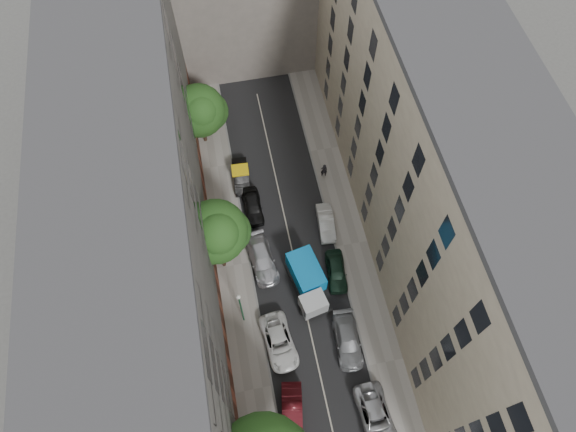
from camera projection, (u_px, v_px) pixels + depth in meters
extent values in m
plane|color=#4C4C49|center=(293.00, 255.00, 46.92)|extent=(120.00, 120.00, 0.00)
cube|color=black|center=(293.00, 255.00, 46.92)|extent=(8.00, 44.00, 0.02)
cube|color=gray|center=(234.00, 266.00, 46.34)|extent=(3.00, 44.00, 0.15)
cube|color=gray|center=(351.00, 244.00, 47.38)|extent=(3.00, 44.00, 0.15)
cube|color=#474542|center=(146.00, 225.00, 37.13)|extent=(8.00, 44.00, 20.00)
cube|color=#B6A88D|center=(435.00, 175.00, 39.21)|extent=(8.00, 44.00, 20.00)
cube|color=black|center=(308.00, 286.00, 44.85)|extent=(3.28, 5.97, 0.31)
cube|color=#B7BABC|center=(313.00, 304.00, 43.08)|extent=(2.38, 2.06, 1.78)
cube|color=#0B88DD|center=(306.00, 272.00, 44.33)|extent=(3.00, 4.14, 1.88)
cylinder|color=black|center=(301.00, 310.00, 43.93)|extent=(0.29, 0.88, 0.88)
cylinder|color=black|center=(324.00, 306.00, 44.12)|extent=(0.29, 0.88, 0.88)
cylinder|color=black|center=(293.00, 272.00, 45.67)|extent=(0.29, 0.88, 0.88)
cylinder|color=black|center=(315.00, 267.00, 45.85)|extent=(0.29, 0.88, 0.88)
imported|color=#4D0F15|center=(292.00, 412.00, 39.65)|extent=(2.33, 4.74, 1.50)
imported|color=silver|center=(279.00, 342.00, 42.34)|extent=(2.91, 5.34, 1.42)
imported|color=#BABABF|center=(262.00, 259.00, 45.89)|extent=(2.70, 5.41, 1.51)
imported|color=black|center=(253.00, 206.00, 48.60)|extent=(1.69, 4.18, 1.42)
imported|color=black|center=(241.00, 176.00, 50.26)|extent=(1.66, 4.26, 1.38)
imported|color=#AEAFB3|center=(376.00, 417.00, 39.50)|extent=(2.71, 5.38, 1.46)
imported|color=gray|center=(348.00, 340.00, 42.39)|extent=(2.35, 5.10, 1.44)
imported|color=#142E20|center=(336.00, 271.00, 45.39)|extent=(2.09, 4.31, 1.42)
imported|color=silver|center=(326.00, 223.00, 47.80)|extent=(1.70, 4.11, 1.32)
cylinder|color=#382619|center=(222.00, 257.00, 44.95)|extent=(0.36, 0.36, 3.15)
cylinder|color=#382619|center=(219.00, 244.00, 42.58)|extent=(0.24, 0.24, 2.25)
sphere|color=#27531B|center=(215.00, 232.00, 40.66)|extent=(5.27, 5.27, 5.27)
sphere|color=#27531B|center=(227.00, 231.00, 41.88)|extent=(3.95, 3.95, 3.95)
sphere|color=#27531B|center=(209.00, 242.00, 40.90)|extent=(3.69, 3.69, 3.69)
sphere|color=#27531B|center=(217.00, 233.00, 39.27)|extent=(3.42, 3.42, 3.42)
cylinder|color=#382619|center=(204.00, 133.00, 52.12)|extent=(0.36, 0.36, 2.22)
cylinder|color=#382619|center=(201.00, 121.00, 50.46)|extent=(0.24, 0.24, 1.58)
sphere|color=#27531B|center=(199.00, 111.00, 49.10)|extent=(5.17, 5.17, 5.17)
sphere|color=#27531B|center=(209.00, 111.00, 50.04)|extent=(3.88, 3.88, 3.88)
sphere|color=#27531B|center=(193.00, 119.00, 49.18)|extent=(3.62, 3.62, 3.62)
sphere|color=#27531B|center=(201.00, 111.00, 48.01)|extent=(3.36, 3.36, 3.36)
cylinder|color=#1A5B34|center=(241.00, 309.00, 41.44)|extent=(0.14, 0.14, 5.48)
sphere|color=silver|center=(238.00, 297.00, 38.96)|extent=(0.36, 0.36, 0.36)
imported|color=black|center=(324.00, 170.00, 50.20)|extent=(0.69, 0.49, 1.76)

